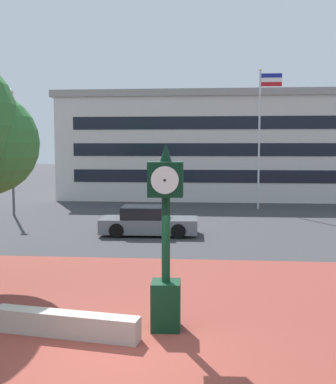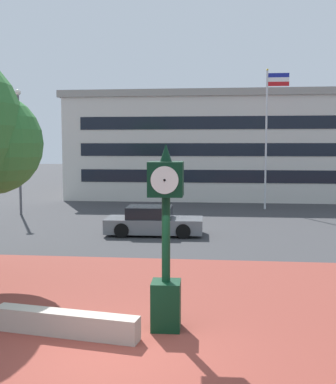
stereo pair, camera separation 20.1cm
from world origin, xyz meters
TOP-DOWN VIEW (x-y plane):
  - ground_plane at (0.00, 0.00)m, footprint 200.00×200.00m
  - plaza_brick_paving at (0.00, 1.92)m, footprint 44.00×11.84m
  - planter_wall at (-1.23, 0.78)m, footprint 3.22×0.92m
  - street_clock at (0.82, 1.35)m, footprint 0.75×0.84m
  - car_street_near at (-0.98, 12.43)m, footprint 4.36×1.97m
  - flagpole_primary at (4.95, 22.03)m, footprint 1.41×0.14m
  - civic_building at (4.63, 33.14)m, footprint 28.62×16.14m
  - street_lamp_post at (-9.50, 17.95)m, footprint 0.36×0.36m

SIDE VIEW (x-z plane):
  - ground_plane at x=0.00m, z-range 0.00..0.00m
  - plaza_brick_paving at x=0.00m, z-range 0.00..0.01m
  - planter_wall at x=-1.23m, z-range 0.00..0.50m
  - car_street_near at x=-0.98m, z-range -0.07..1.21m
  - street_clock at x=0.82m, z-range -0.06..3.93m
  - civic_building at x=4.63m, z-range 0.01..7.98m
  - street_lamp_post at x=-9.50m, z-range 0.76..7.95m
  - flagpole_primary at x=4.95m, z-range 0.62..9.36m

